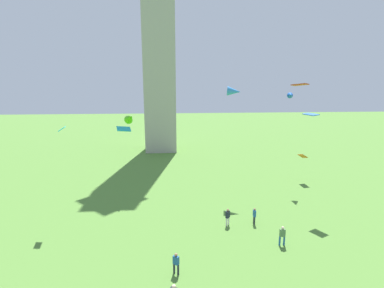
{
  "coord_description": "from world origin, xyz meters",
  "views": [
    {
      "loc": [
        -4.62,
        -6.75,
        13.6
      ],
      "look_at": [
        -2.65,
        19.17,
        7.95
      ],
      "focal_mm": 26.86,
      "sensor_mm": 36.0,
      "label": 1
    }
  ],
  "objects_px": {
    "kite_flying_0": "(124,129)",
    "kite_flying_4": "(130,118)",
    "kite_flying_1": "(234,91)",
    "kite_flying_2": "(311,114)",
    "person_2": "(176,262)",
    "kite_flying_3": "(291,95)",
    "kite_flying_6": "(300,85)",
    "kite_flying_5": "(62,129)",
    "person_3": "(228,216)",
    "monument_obelisk": "(158,14)",
    "person_1": "(254,215)",
    "kite_flying_7": "(303,156)",
    "person_0": "(282,235)"
  },
  "relations": [
    {
      "from": "kite_flying_4",
      "to": "kite_flying_6",
      "type": "height_order",
      "value": "kite_flying_6"
    },
    {
      "from": "kite_flying_2",
      "to": "kite_flying_3",
      "type": "height_order",
      "value": "kite_flying_3"
    },
    {
      "from": "person_2",
      "to": "kite_flying_1",
      "type": "height_order",
      "value": "kite_flying_1"
    },
    {
      "from": "person_0",
      "to": "person_1",
      "type": "relative_size",
      "value": 1.05
    },
    {
      "from": "kite_flying_4",
      "to": "kite_flying_7",
      "type": "height_order",
      "value": "kite_flying_4"
    },
    {
      "from": "monument_obelisk",
      "to": "person_0",
      "type": "bearing_deg",
      "value": -72.84
    },
    {
      "from": "person_1",
      "to": "kite_flying_7",
      "type": "height_order",
      "value": "kite_flying_7"
    },
    {
      "from": "person_1",
      "to": "person_3",
      "type": "height_order",
      "value": "person_3"
    },
    {
      "from": "person_0",
      "to": "monument_obelisk",
      "type": "bearing_deg",
      "value": 109.58
    },
    {
      "from": "person_0",
      "to": "person_2",
      "type": "distance_m",
      "value": 9.54
    },
    {
      "from": "monument_obelisk",
      "to": "kite_flying_5",
      "type": "distance_m",
      "value": 35.03
    },
    {
      "from": "kite_flying_2",
      "to": "kite_flying_7",
      "type": "relative_size",
      "value": 1.21
    },
    {
      "from": "kite_flying_6",
      "to": "kite_flying_7",
      "type": "relative_size",
      "value": 0.87
    },
    {
      "from": "person_0",
      "to": "kite_flying_1",
      "type": "distance_m",
      "value": 17.49
    },
    {
      "from": "person_2",
      "to": "kite_flying_2",
      "type": "bearing_deg",
      "value": 74.2
    },
    {
      "from": "person_2",
      "to": "kite_flying_2",
      "type": "relative_size",
      "value": 0.97
    },
    {
      "from": "monument_obelisk",
      "to": "person_1",
      "type": "height_order",
      "value": "monument_obelisk"
    },
    {
      "from": "monument_obelisk",
      "to": "kite_flying_5",
      "type": "xyz_separation_m",
      "value": [
        -8.49,
        -29.55,
        -16.79
      ]
    },
    {
      "from": "person_2",
      "to": "person_3",
      "type": "relative_size",
      "value": 0.96
    },
    {
      "from": "kite_flying_7",
      "to": "kite_flying_1",
      "type": "bearing_deg",
      "value": 100.97
    },
    {
      "from": "kite_flying_2",
      "to": "kite_flying_6",
      "type": "bearing_deg",
      "value": -59.01
    },
    {
      "from": "kite_flying_3",
      "to": "person_3",
      "type": "bearing_deg",
      "value": -117.09
    },
    {
      "from": "kite_flying_5",
      "to": "kite_flying_1",
      "type": "bearing_deg",
      "value": 96.77
    },
    {
      "from": "kite_flying_3",
      "to": "kite_flying_6",
      "type": "distance_m",
      "value": 18.49
    },
    {
      "from": "monument_obelisk",
      "to": "person_3",
      "type": "relative_size",
      "value": 30.02
    },
    {
      "from": "kite_flying_2",
      "to": "kite_flying_0",
      "type": "bearing_deg",
      "value": -140.55
    },
    {
      "from": "person_2",
      "to": "kite_flying_5",
      "type": "bearing_deg",
      "value": 175.86
    },
    {
      "from": "kite_flying_1",
      "to": "kite_flying_2",
      "type": "xyz_separation_m",
      "value": [
        6.89,
        -5.74,
        -2.18
      ]
    },
    {
      "from": "person_1",
      "to": "person_0",
      "type": "bearing_deg",
      "value": 24.32
    },
    {
      "from": "kite_flying_5",
      "to": "kite_flying_6",
      "type": "distance_m",
      "value": 21.51
    },
    {
      "from": "kite_flying_0",
      "to": "kite_flying_5",
      "type": "distance_m",
      "value": 10.42
    },
    {
      "from": "person_1",
      "to": "kite_flying_5",
      "type": "relative_size",
      "value": 1.45
    },
    {
      "from": "kite_flying_1",
      "to": "kite_flying_2",
      "type": "distance_m",
      "value": 9.23
    },
    {
      "from": "kite_flying_3",
      "to": "kite_flying_4",
      "type": "bearing_deg",
      "value": -160.66
    },
    {
      "from": "person_0",
      "to": "person_1",
      "type": "height_order",
      "value": "person_0"
    },
    {
      "from": "person_3",
      "to": "kite_flying_0",
      "type": "xyz_separation_m",
      "value": [
        -11.4,
        12.23,
        6.64
      ]
    },
    {
      "from": "kite_flying_0",
      "to": "kite_flying_4",
      "type": "bearing_deg",
      "value": 98.76
    },
    {
      "from": "person_1",
      "to": "kite_flying_1",
      "type": "relative_size",
      "value": 0.86
    },
    {
      "from": "person_0",
      "to": "kite_flying_3",
      "type": "distance_m",
      "value": 19.47
    },
    {
      "from": "kite_flying_5",
      "to": "kite_flying_7",
      "type": "xyz_separation_m",
      "value": [
        28.48,
        8.99,
        -5.59
      ]
    },
    {
      "from": "kite_flying_5",
      "to": "kite_flying_3",
      "type": "bearing_deg",
      "value": 94.74
    },
    {
      "from": "person_3",
      "to": "person_2",
      "type": "bearing_deg",
      "value": 5.35
    },
    {
      "from": "kite_flying_0",
      "to": "person_2",
      "type": "bearing_deg",
      "value": 91.4
    },
    {
      "from": "person_3",
      "to": "kite_flying_4",
      "type": "height_order",
      "value": "kite_flying_4"
    },
    {
      "from": "kite_flying_3",
      "to": "kite_flying_4",
      "type": "distance_m",
      "value": 20.49
    },
    {
      "from": "kite_flying_3",
      "to": "kite_flying_7",
      "type": "height_order",
      "value": "kite_flying_3"
    },
    {
      "from": "monument_obelisk",
      "to": "person_1",
      "type": "relative_size",
      "value": 31.65
    },
    {
      "from": "kite_flying_0",
      "to": "kite_flying_5",
      "type": "relative_size",
      "value": 1.75
    },
    {
      "from": "person_3",
      "to": "kite_flying_7",
      "type": "distance_m",
      "value": 17.62
    },
    {
      "from": "kite_flying_3",
      "to": "kite_flying_5",
      "type": "relative_size",
      "value": 1.15
    }
  ]
}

